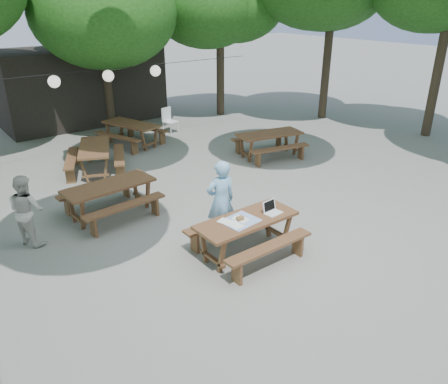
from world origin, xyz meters
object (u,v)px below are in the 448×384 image
at_px(picnic_table_nw, 110,199).
at_px(main_picnic_table, 246,235).
at_px(second_person, 26,210).
at_px(woman, 221,201).
at_px(plastic_chair, 170,126).

bearing_deg(picnic_table_nw, main_picnic_table, -70.21).
relative_size(main_picnic_table, picnic_table_nw, 0.98).
height_order(picnic_table_nw, second_person, second_person).
xyz_separation_m(main_picnic_table, second_person, (-3.18, 2.95, 0.34)).
relative_size(picnic_table_nw, second_person, 1.41).
xyz_separation_m(picnic_table_nw, second_person, (-1.80, -0.17, 0.34)).
height_order(main_picnic_table, second_person, second_person).
relative_size(picnic_table_nw, woman, 1.21).
bearing_deg(plastic_chair, picnic_table_nw, -146.47).
height_order(main_picnic_table, woman, woman).
xyz_separation_m(main_picnic_table, picnic_table_nw, (-1.38, 3.12, 0.00)).
bearing_deg(plastic_chair, woman, -127.49).
distance_m(main_picnic_table, plastic_chair, 8.63).
bearing_deg(main_picnic_table, plastic_chair, 68.70).
bearing_deg(second_person, picnic_table_nw, -108.82).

